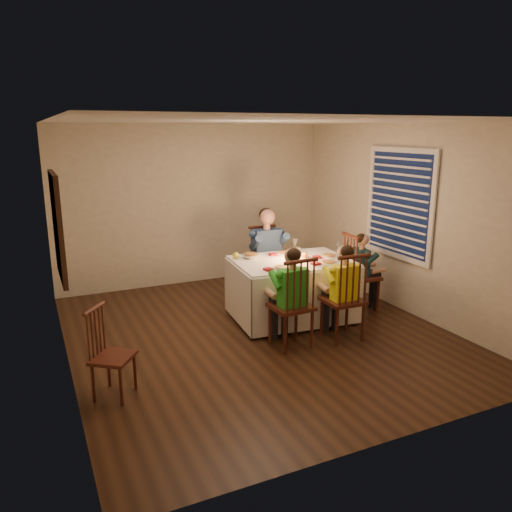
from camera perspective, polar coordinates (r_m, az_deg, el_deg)
name	(u,v)px	position (r m, az deg, el deg)	size (l,w,h in m)	color
ground	(258,333)	(6.39, 0.25, -8.83)	(5.00, 5.00, 0.00)	black
wall_left	(58,251)	(5.46, -21.64, 0.49)	(0.02, 5.00, 2.60)	beige
wall_right	(405,219)	(7.23, 16.66, 4.07)	(0.02, 5.00, 2.60)	beige
wall_back	(194,205)	(8.30, -7.14, 5.79)	(4.50, 0.02, 2.60)	beige
ceiling	(258,121)	(5.88, 0.27, 15.19)	(5.00, 5.00, 0.00)	white
dining_table	(292,277)	(6.73, 4.13, -2.39)	(1.65, 1.26, 0.78)	white
chair_adult	(267,299)	(7.62, 1.27, -4.94)	(0.46, 0.43, 1.11)	#3B1810
chair_near_left	(290,345)	(6.07, 3.95, -10.14)	(0.46, 0.43, 1.11)	#3B1810
chair_near_right	(341,338)	(6.35, 9.71, -9.21)	(0.46, 0.43, 1.11)	#3B1810
chair_end	(360,309)	(7.36, 11.75, -5.95)	(0.46, 0.43, 1.11)	#3B1810
chair_extra	(116,395)	(5.21, -15.72, -15.06)	(0.37, 0.35, 0.90)	#3B1810
adult	(267,299)	(7.62, 1.27, -4.94)	(0.54, 0.49, 1.39)	#2F4C76
child_green	(290,345)	(6.07, 3.95, -10.14)	(0.43, 0.39, 1.20)	green
child_yellow	(341,338)	(6.35, 9.71, -9.21)	(0.42, 0.39, 1.19)	yellow
child_teal	(360,309)	(7.36, 11.75, -5.95)	(0.38, 0.35, 1.11)	#17333A
setting_adult	(285,254)	(6.97, 3.33, 0.28)	(0.26, 0.26, 0.02)	silver
setting_green	(282,268)	(6.23, 2.97, -1.42)	(0.26, 0.26, 0.02)	silver
setting_yellow	(328,263)	(6.54, 8.25, -0.78)	(0.26, 0.26, 0.02)	silver
setting_teal	(329,256)	(6.88, 8.32, -0.03)	(0.26, 0.26, 0.02)	silver
candle_left	(288,257)	(6.63, 3.71, -0.10)	(0.06, 0.06, 0.10)	white
candle_right	(297,256)	(6.68, 4.74, 0.00)	(0.06, 0.06, 0.10)	white
squash	(236,256)	(6.71, -2.30, 0.06)	(0.09, 0.09, 0.09)	#FFEA43
orange_fruit	(305,255)	(6.79, 5.61, 0.12)	(0.08, 0.08, 0.08)	orange
serving_bowl	(251,256)	(6.73, -0.59, -0.04)	(0.22, 0.22, 0.06)	silver
wall_mirror	(58,227)	(5.72, -21.70, 3.12)	(0.06, 0.95, 1.15)	black
window_blinds	(399,204)	(7.25, 15.98, 5.74)	(0.07, 1.34, 1.54)	#0D1837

